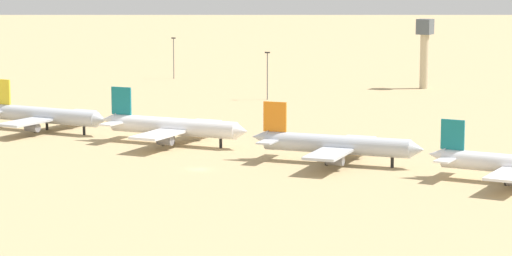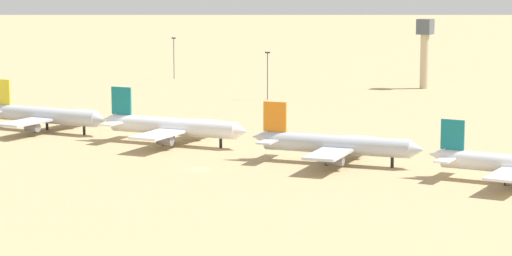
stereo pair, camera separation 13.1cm
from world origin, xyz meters
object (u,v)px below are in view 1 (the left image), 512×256
at_px(control_tower, 425,47).
at_px(light_pole_west, 174,55).
at_px(parked_jet_teal_3, 172,127).
at_px(parked_jet_yellow_2, 44,115).
at_px(light_pole_mid, 267,72).
at_px(parked_jet_orange_4, 335,145).

distance_m(control_tower, light_pole_west, 100.72).
bearing_deg(parked_jet_teal_3, control_tower, 81.97).
bearing_deg(light_pole_west, parked_jet_teal_3, -56.17).
distance_m(parked_jet_yellow_2, light_pole_mid, 94.27).
distance_m(parked_jet_teal_3, control_tower, 151.65).
height_order(parked_jet_yellow_2, parked_jet_teal_3, parked_jet_teal_3).
xyz_separation_m(control_tower, light_pole_mid, (-33.41, -57.87, -6.06)).
height_order(parked_jet_teal_3, light_pole_mid, light_pole_mid).
height_order(parked_jet_yellow_2, light_pole_west, light_pole_west).
height_order(parked_jet_yellow_2, light_pole_mid, light_pole_mid).
bearing_deg(parked_jet_yellow_2, parked_jet_teal_3, -2.18).
bearing_deg(light_pole_west, parked_jet_yellow_2, -70.27).
xyz_separation_m(light_pole_west, light_pole_mid, (65.82, -41.63, -0.18)).
bearing_deg(parked_jet_yellow_2, light_pole_west, 108.44).
height_order(control_tower, light_pole_mid, control_tower).
distance_m(light_pole_west, light_pole_mid, 77.88).
relative_size(parked_jet_teal_3, control_tower, 1.65).
relative_size(parked_jet_yellow_2, control_tower, 1.61).
relative_size(parked_jet_orange_4, control_tower, 1.61).
bearing_deg(parked_jet_orange_4, parked_jet_teal_3, 166.40).
xyz_separation_m(parked_jet_yellow_2, parked_jet_orange_4, (89.66, -5.11, -0.00)).
distance_m(parked_jet_teal_3, parked_jet_orange_4, 47.62).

